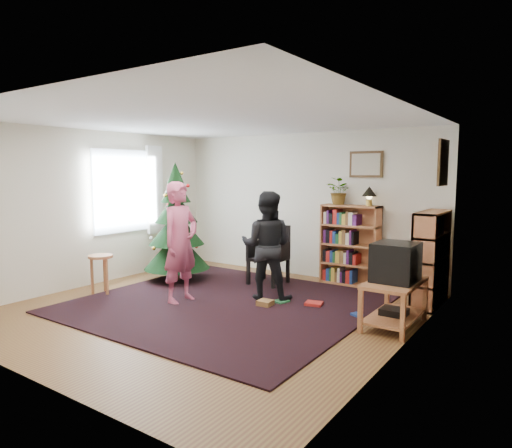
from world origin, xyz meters
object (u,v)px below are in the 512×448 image
Objects in this scene: bookshelf_back at (350,244)px; table_lamp at (369,193)px; picture_right at (443,163)px; stool at (101,264)px; picture_back at (366,164)px; bookshelf_right at (431,257)px; armchair at (272,252)px; person_standing at (180,242)px; christmas_tree at (177,232)px; person_by_chair at (267,246)px; crt_tv at (395,262)px; potted_plant at (340,191)px; tv_stand at (394,299)px.

table_lamp is at bearing 0.00° from bookshelf_back.
stool is (-4.32, -2.11, -1.48)m from picture_right.
picture_back is 1.84m from bookshelf_right.
picture_right is 0.62× the size of armchair.
person_standing is at bearing -107.88° from armchair.
bookshelf_right is 1.43m from table_lamp.
picture_back is 0.92× the size of picture_right.
christmas_tree is 1.28× the size of person_by_chair.
bookshelf_back is 0.83× the size of person_by_chair.
crt_tv is 4.22m from stool.
person_by_chair is (0.44, -0.83, 0.26)m from armchair.
armchair reaches higher than stool.
person_by_chair reaches higher than crt_tv.
stool is (-2.81, -2.70, -0.20)m from bookshelf_back.
crt_tv is at bearing -23.38° from armchair.
potted_plant is at bearing 132.03° from crt_tv.
bookshelf_right is 1.84m from potted_plant.
christmas_tree is at bearing -154.29° from armchair.
picture_right is 5.03m from stool.
picture_back is at bearing 43.43° from stool.
crt_tv is at bearing 174.02° from bookshelf_right.
person_standing is at bearing -128.87° from table_lamp.
person_standing is (-2.81, -0.69, 0.52)m from tv_stand.
crt_tv is 0.87× the size of stool.
table_lamp reaches higher than person_by_chair.
bookshelf_right is 4.26× the size of table_lamp.
bookshelf_back is 1.28m from armchair.
stool is at bearing -132.08° from armchair.
crt_tv is at bearing -76.00° from person_standing.
bookshelf_right is 2.16× the size of stool.
armchair reaches higher than tv_stand.
picture_right is 1.97× the size of table_lamp.
bookshelf_back is 4.26× the size of table_lamp.
person_standing is 1.09× the size of person_by_chair.
picture_back is 0.59m from potted_plant.
picture_right is (1.33, -0.73, 0.00)m from picture_back.
picture_back is 0.32× the size of person_standing.
potted_plant is (-0.20, 0.00, 0.86)m from bookshelf_back.
christmas_tree is 2.88m from bookshelf_back.
person_standing is at bearing -125.51° from picture_back.
potted_plant is at bearing -180.00° from table_lamp.
potted_plant is at bearing 31.44° from christmas_tree.
crt_tv is (3.75, -0.20, -0.05)m from christmas_tree.
picture_right is 1.00× the size of stool.
picture_right is 0.35× the size of person_standing.
potted_plant is at bearing 45.95° from stool.
picture_right is at bearing -21.37° from bookshelf_back.
christmas_tree is at bearing -23.60° from person_by_chair.
person_standing reaches higher than bookshelf_right.
picture_right is 3.68m from person_standing.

